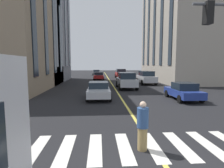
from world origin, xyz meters
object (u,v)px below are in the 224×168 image
object	(u,v)px
car_grey_near	(97,72)
car_blue_oncoming	(183,91)
car_red_trailing	(99,76)
pedestrian_near	(143,126)
car_silver_parked_a	(99,90)
car_red_far	(121,73)
car_silver_mid	(126,80)
car_silver_parked_b	(146,77)

from	to	relation	value
car_grey_near	car_blue_oncoming	distance (m)	33.93
car_red_trailing	pedestrian_near	distance (m)	27.81
car_grey_near	car_silver_parked_a	size ratio (longest dim) A/B	1.00
car_red_far	car_silver_mid	world-z (taller)	same
car_red_trailing	car_silver_parked_a	size ratio (longest dim) A/B	0.89
car_silver_mid	car_red_trailing	bearing A→B (deg)	14.81
car_silver_parked_a	car_blue_oncoming	bearing A→B (deg)	-99.53
car_silver_mid	car_red_trailing	size ratio (longest dim) A/B	1.21
car_grey_near	pedestrian_near	size ratio (longest dim) A/B	2.65
car_red_far	car_blue_oncoming	size ratio (longest dim) A/B	1.21
car_red_far	car_red_trailing	size ratio (longest dim) A/B	1.21
car_silver_parked_a	car_silver_parked_b	world-z (taller)	car_silver_parked_b
car_red_far	car_grey_near	size ratio (longest dim) A/B	1.07
car_silver_mid	car_blue_oncoming	world-z (taller)	car_silver_mid
car_blue_oncoming	car_silver_parked_a	bearing A→B (deg)	80.47
car_silver_mid	car_red_trailing	world-z (taller)	car_silver_mid
car_red_far	car_grey_near	bearing A→B (deg)	26.23
car_silver_mid	car_grey_near	xyz separation A→B (m)	(25.99, 3.85, -0.27)
car_silver_mid	car_blue_oncoming	distance (m)	7.96
car_red_trailing	car_red_far	bearing A→B (deg)	-53.27
pedestrian_near	car_silver_parked_b	bearing A→B (deg)	-15.01
car_silver_mid	car_red_trailing	xyz separation A→B (m)	(12.37, 3.27, -0.27)
car_red_far	car_silver_mid	size ratio (longest dim) A/B	1.00
car_red_trailing	pedestrian_near	world-z (taller)	pedestrian_near
car_red_far	car_silver_parked_a	xyz separation A→B (m)	(-21.70, 4.46, -0.27)
car_silver_mid	car_silver_parked_a	size ratio (longest dim) A/B	1.07
car_red_far	car_grey_near	world-z (taller)	car_red_far
car_silver_parked_b	pedestrian_near	bearing A→B (deg)	164.99
car_blue_oncoming	car_grey_near	bearing A→B (deg)	12.59
car_red_far	car_blue_oncoming	bearing A→B (deg)	-174.16
car_red_trailing	car_silver_parked_a	world-z (taller)	car_red_trailing
car_red_far	car_silver_parked_b	world-z (taller)	same
car_silver_mid	pedestrian_near	distance (m)	15.50
car_silver_parked_a	car_silver_parked_b	bearing A→B (deg)	-33.06
car_red_far	car_blue_oncoming	xyz separation A→B (m)	(-22.84, -2.34, -0.27)
car_red_trailing	car_blue_oncoming	size ratio (longest dim) A/B	1.00
car_red_far	car_silver_parked_a	size ratio (longest dim) A/B	1.07
car_grey_near	car_silver_parked_a	world-z (taller)	same
car_grey_near	car_red_trailing	size ratio (longest dim) A/B	1.13
car_red_trailing	pedestrian_near	bearing A→B (deg)	-176.92
car_blue_oncoming	car_silver_parked_b	bearing A→B (deg)	0.00
car_red_far	pedestrian_near	world-z (taller)	car_red_far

